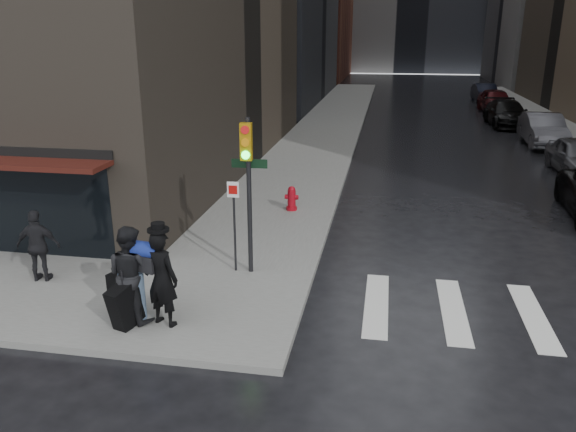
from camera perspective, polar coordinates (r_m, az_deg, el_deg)
name	(u,v)px	position (r m, az deg, el deg)	size (l,w,h in m)	color
ground	(206,312)	(12.03, -8.29, -9.64)	(140.00, 140.00, 0.00)	black
sidewalk_left	(334,119)	(37.63, 4.66, 9.77)	(4.00, 50.00, 0.15)	slate
sidewalk_right	(551,125)	(38.77, 25.15, 8.37)	(3.00, 50.00, 0.15)	slate
crosswalk	(575,320)	(13.01, 27.10, -9.35)	(8.50, 3.00, 0.01)	silver
man_overcoat	(154,282)	(11.06, -13.45, -6.57)	(1.36, 0.98, 2.12)	black
man_jeans	(131,273)	(11.36, -15.70, -5.62)	(1.35, 1.07, 1.94)	black
man_greycoat	(38,246)	(13.86, -24.02, -2.79)	(1.03, 0.55, 1.68)	black
traffic_light	(247,176)	(12.64, -4.23, 4.09)	(0.91, 0.43, 3.66)	black
fire_hydrant	(292,199)	(17.87, 0.37, 1.70)	(0.43, 0.34, 0.78)	maroon
parked_car_2	(543,130)	(31.83, 24.48, 7.99)	(1.70, 4.88, 1.61)	#4F4F54
parked_car_3	(507,113)	(37.71, 21.33, 9.69)	(2.15, 5.29, 1.54)	black
parked_car_4	(495,101)	(43.83, 20.33, 10.93)	(1.98, 4.92, 1.67)	#3C0C0E
parked_car_5	(485,93)	(49.98, 19.37, 11.70)	(1.58, 4.53, 1.49)	black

